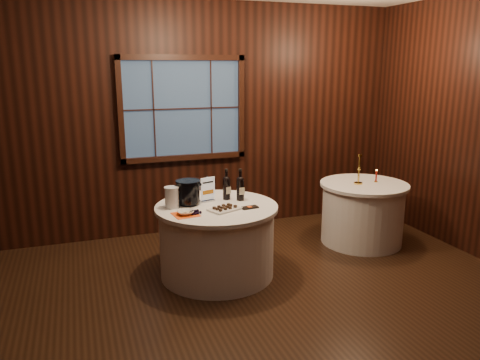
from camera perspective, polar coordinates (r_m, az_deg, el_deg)
name	(u,v)px	position (r m, az deg, el deg)	size (l,w,h in m)	color
ground	(250,320)	(4.31, 1.23, -16.69)	(6.00, 6.00, 0.00)	black
back_wall	(183,117)	(6.13, -6.99, 7.67)	(6.00, 0.10, 3.00)	black
main_table	(217,240)	(5.00, -2.83, -7.32)	(1.28, 1.28, 0.77)	white
side_table	(362,213)	(6.09, 14.69, -3.87)	(1.08, 1.08, 0.77)	white
sign_stand	(208,193)	(5.00, -3.98, -1.58)	(0.17, 0.12, 0.27)	#B2B2B9
port_bottle_left	(226,186)	(5.05, -1.66, -0.77)	(0.08, 0.09, 0.34)	black
port_bottle_right	(240,187)	(5.02, 0.04, -0.83)	(0.08, 0.09, 0.35)	black
ice_bucket	(188,192)	(4.89, -6.34, -1.46)	(0.26, 0.26, 0.26)	black
chocolate_plate	(225,208)	(4.71, -1.89, -3.47)	(0.36, 0.31, 0.04)	silver
chocolate_box	(250,207)	(4.78, 1.17, -3.36)	(0.17, 0.09, 0.01)	black
grape_bunch	(196,212)	(4.59, -5.39, -3.95)	(0.18, 0.08, 0.04)	black
glass_pitcher	(172,197)	(4.82, -8.29, -2.09)	(0.20, 0.15, 0.22)	silver
orange_napkin	(186,215)	(4.60, -6.66, -4.20)	(0.24, 0.24, 0.00)	#F95315
cracker_bowl	(185,212)	(4.60, -6.66, -3.93)	(0.17, 0.17, 0.04)	silver
brass_candlestick	(359,173)	(5.89, 14.28, 0.80)	(0.11, 0.11, 0.37)	gold
red_candle	(376,177)	(6.07, 16.27, 0.35)	(0.04, 0.04, 0.16)	gold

